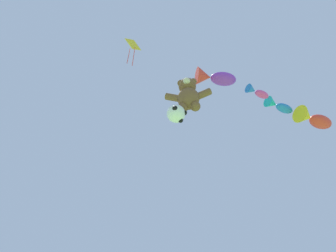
# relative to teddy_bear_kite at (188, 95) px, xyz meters

# --- Properties ---
(teddy_bear_kite) EXTENTS (2.29, 1.01, 2.32)m
(teddy_bear_kite) POSITION_rel_teddy_bear_kite_xyz_m (0.00, 0.00, 0.00)
(teddy_bear_kite) COLOR brown
(soccer_ball_kite) EXTENTS (0.91, 0.91, 0.84)m
(soccer_ball_kite) POSITION_rel_teddy_bear_kite_xyz_m (-0.59, -0.17, -1.46)
(soccer_ball_kite) COLOR white
(fish_kite_violet) EXTENTS (2.41, 1.52, 1.01)m
(fish_kite_violet) POSITION_rel_teddy_bear_kite_xyz_m (1.47, 0.72, 2.10)
(fish_kite_violet) COLOR purple
(fish_kite_magenta) EXTENTS (1.45, 1.22, 0.54)m
(fish_kite_magenta) POSITION_rel_teddy_bear_kite_xyz_m (3.79, 1.70, 1.62)
(fish_kite_magenta) COLOR #E53F9E
(fish_kite_cobalt) EXTENTS (1.92, 1.59, 0.70)m
(fish_kite_cobalt) POSITION_rel_teddy_bear_kite_xyz_m (5.24, 3.18, 1.88)
(fish_kite_cobalt) COLOR blue
(fish_kite_crimson) EXTENTS (2.61, 2.17, 1.12)m
(fish_kite_crimson) POSITION_rel_teddy_bear_kite_xyz_m (7.33, 4.22, 1.49)
(fish_kite_crimson) COLOR red
(diamond_kite) EXTENTS (0.78, 0.88, 2.76)m
(diamond_kite) POSITION_rel_teddy_bear_kite_xyz_m (-2.89, -0.95, 3.74)
(diamond_kite) COLOR yellow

